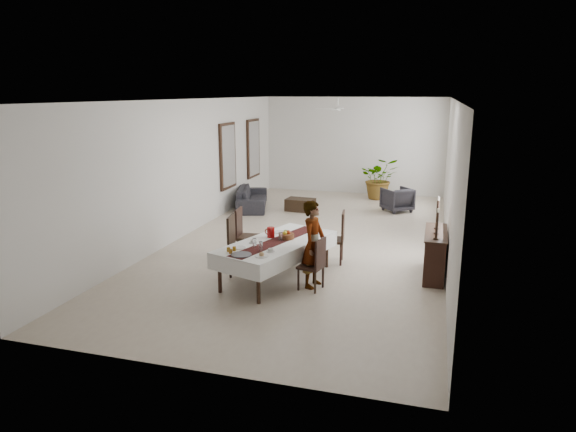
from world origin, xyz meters
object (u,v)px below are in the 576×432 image
at_px(dining_table_top, 277,243).
at_px(sofa, 252,198).
at_px(woman, 313,244).
at_px(red_pitcher, 271,232).
at_px(sideboard_body, 435,255).

relative_size(dining_table_top, sofa, 1.10).
distance_m(dining_table_top, woman, 0.74).
bearing_deg(dining_table_top, woman, 6.57).
xyz_separation_m(dining_table_top, red_pitcher, (-0.18, 0.21, 0.13)).
bearing_deg(sofa, red_pitcher, -173.20).
bearing_deg(sofa, dining_table_top, -172.44).
bearing_deg(sofa, sideboard_body, -147.34).
distance_m(red_pitcher, sofa, 5.79).
relative_size(dining_table_top, red_pitcher, 12.00).
height_order(red_pitcher, woman, woman).
relative_size(dining_table_top, woman, 1.48).
bearing_deg(woman, sideboard_body, -51.13).
relative_size(dining_table_top, sideboard_body, 1.67).
height_order(dining_table_top, sofa, dining_table_top).
height_order(dining_table_top, woman, woman).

